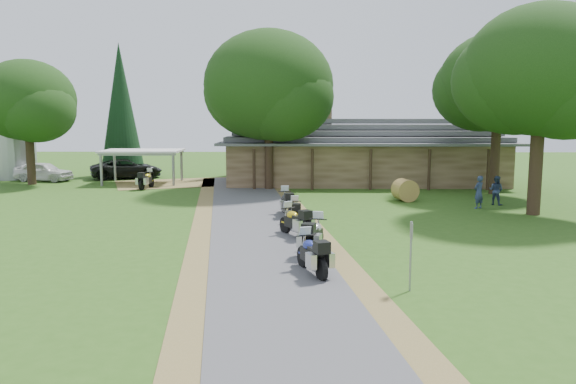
{
  "coord_description": "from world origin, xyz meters",
  "views": [
    {
      "loc": [
        1.03,
        -18.86,
        5.07
      ],
      "look_at": [
        0.57,
        6.57,
        1.6
      ],
      "focal_mm": 35.0,
      "sensor_mm": 36.0,
      "label": 1
    }
  ],
  "objects_px": {
    "lodge": "(363,150)",
    "silo": "(12,134)",
    "motorcycle_row_c": "(295,220)",
    "motorcycle_carport_a": "(146,179)",
    "carport": "(143,167)",
    "car_dark_suv": "(126,164)",
    "motorcycle_row_a": "(312,252)",
    "hay_bale": "(405,190)",
    "car_white_sedan": "(43,169)",
    "motorcycle_row_b": "(314,234)",
    "motorcycle_row_e": "(287,202)",
    "motorcycle_row_d": "(295,212)"
  },
  "relations": [
    {
      "from": "car_white_sedan",
      "to": "motorcycle_row_a",
      "type": "bearing_deg",
      "value": -130.63
    },
    {
      "from": "lodge",
      "to": "silo",
      "type": "relative_size",
      "value": 3.0
    },
    {
      "from": "motorcycle_row_a",
      "to": "hay_bale",
      "type": "distance_m",
      "value": 16.75
    },
    {
      "from": "carport",
      "to": "hay_bale",
      "type": "distance_m",
      "value": 20.05
    },
    {
      "from": "lodge",
      "to": "motorcycle_row_c",
      "type": "xyz_separation_m",
      "value": [
        -5.1,
        -19.68,
        -1.74
      ]
    },
    {
      "from": "car_dark_suv",
      "to": "hay_bale",
      "type": "bearing_deg",
      "value": -144.6
    },
    {
      "from": "lodge",
      "to": "carport",
      "type": "relative_size",
      "value": 3.69
    },
    {
      "from": "car_dark_suv",
      "to": "motorcycle_row_a",
      "type": "relative_size",
      "value": 2.96
    },
    {
      "from": "motorcycle_row_c",
      "to": "motorcycle_carport_a",
      "type": "distance_m",
      "value": 18.69
    },
    {
      "from": "carport",
      "to": "motorcycle_row_b",
      "type": "bearing_deg",
      "value": -61.92
    },
    {
      "from": "motorcycle_row_b",
      "to": "hay_bale",
      "type": "distance_m",
      "value": 14.17
    },
    {
      "from": "motorcycle_row_b",
      "to": "motorcycle_row_e",
      "type": "bearing_deg",
      "value": 23.97
    },
    {
      "from": "car_white_sedan",
      "to": "car_dark_suv",
      "type": "relative_size",
      "value": 0.93
    },
    {
      "from": "carport",
      "to": "car_dark_suv",
      "type": "bearing_deg",
      "value": 123.15
    },
    {
      "from": "lodge",
      "to": "motorcycle_row_e",
      "type": "distance_m",
      "value": 15.75
    },
    {
      "from": "lodge",
      "to": "silo",
      "type": "height_order",
      "value": "silo"
    },
    {
      "from": "car_white_sedan",
      "to": "motorcycle_carport_a",
      "type": "relative_size",
      "value": 2.84
    },
    {
      "from": "motorcycle_row_a",
      "to": "motorcycle_carport_a",
      "type": "bearing_deg",
      "value": 7.28
    },
    {
      "from": "hay_bale",
      "to": "motorcycle_row_e",
      "type": "bearing_deg",
      "value": -144.11
    },
    {
      "from": "car_white_sedan",
      "to": "motorcycle_row_e",
      "type": "distance_m",
      "value": 24.28
    },
    {
      "from": "motorcycle_carport_a",
      "to": "carport",
      "type": "bearing_deg",
      "value": 27.97
    },
    {
      "from": "motorcycle_row_b",
      "to": "motorcycle_row_d",
      "type": "xyz_separation_m",
      "value": [
        -0.73,
        5.28,
        -0.07
      ]
    },
    {
      "from": "motorcycle_carport_a",
      "to": "motorcycle_row_c",
      "type": "bearing_deg",
      "value": -136.98
    },
    {
      "from": "car_dark_suv",
      "to": "motorcycle_row_a",
      "type": "distance_m",
      "value": 31.08
    },
    {
      "from": "lodge",
      "to": "motorcycle_row_e",
      "type": "relative_size",
      "value": 10.17
    },
    {
      "from": "car_dark_suv",
      "to": "motorcycle_row_d",
      "type": "height_order",
      "value": "car_dark_suv"
    },
    {
      "from": "motorcycle_row_a",
      "to": "motorcycle_row_b",
      "type": "height_order",
      "value": "motorcycle_row_b"
    },
    {
      "from": "motorcycle_carport_a",
      "to": "car_dark_suv",
      "type": "bearing_deg",
      "value": 36.42
    },
    {
      "from": "motorcycle_row_a",
      "to": "motorcycle_row_e",
      "type": "xyz_separation_m",
      "value": [
        -1.03,
        10.61,
        0.01
      ]
    },
    {
      "from": "motorcycle_row_e",
      "to": "car_dark_suv",
      "type": "bearing_deg",
      "value": 28.28
    },
    {
      "from": "lodge",
      "to": "motorcycle_row_e",
      "type": "bearing_deg",
      "value": -110.78
    },
    {
      "from": "lodge",
      "to": "motorcycle_carport_a",
      "type": "bearing_deg",
      "value": -164.9
    },
    {
      "from": "motorcycle_row_a",
      "to": "hay_bale",
      "type": "bearing_deg",
      "value": -41.16
    },
    {
      "from": "car_white_sedan",
      "to": "motorcycle_row_c",
      "type": "bearing_deg",
      "value": -124.43
    },
    {
      "from": "motorcycle_row_b",
      "to": "lodge",
      "type": "bearing_deg",
      "value": 4.42
    },
    {
      "from": "motorcycle_row_e",
      "to": "motorcycle_carport_a",
      "type": "xyz_separation_m",
      "value": [
        -10.0,
        10.44,
        -0.03
      ]
    },
    {
      "from": "car_white_sedan",
      "to": "hay_bale",
      "type": "bearing_deg",
      "value": -99.64
    },
    {
      "from": "motorcycle_row_b",
      "to": "silo",
      "type": "bearing_deg",
      "value": 59.27
    },
    {
      "from": "carport",
      "to": "motorcycle_carport_a",
      "type": "relative_size",
      "value": 2.89
    },
    {
      "from": "motorcycle_row_a",
      "to": "motorcycle_row_c",
      "type": "distance_m",
      "value": 5.6
    },
    {
      "from": "lodge",
      "to": "car_white_sedan",
      "type": "xyz_separation_m",
      "value": [
        -24.78,
        0.19,
        -1.5
      ]
    },
    {
      "from": "motorcycle_row_c",
      "to": "hay_bale",
      "type": "distance_m",
      "value": 12.01
    },
    {
      "from": "carport",
      "to": "car_white_sedan",
      "type": "relative_size",
      "value": 1.02
    },
    {
      "from": "car_dark_suv",
      "to": "motorcycle_row_e",
      "type": "xyz_separation_m",
      "value": [
        13.37,
        -16.92,
        -0.45
      ]
    },
    {
      "from": "motorcycle_row_d",
      "to": "motorcycle_row_b",
      "type": "bearing_deg",
      "value": -175.5
    },
    {
      "from": "silo",
      "to": "car_white_sedan",
      "type": "bearing_deg",
      "value": -30.27
    },
    {
      "from": "carport",
      "to": "car_white_sedan",
      "type": "bearing_deg",
      "value": 170.29
    },
    {
      "from": "car_dark_suv",
      "to": "hay_bale",
      "type": "xyz_separation_m",
      "value": [
        20.35,
        -11.88,
        -0.51
      ]
    },
    {
      "from": "car_dark_suv",
      "to": "motorcycle_row_e",
      "type": "relative_size",
      "value": 2.9
    },
    {
      "from": "carport",
      "to": "motorcycle_row_b",
      "type": "relative_size",
      "value": 2.73
    }
  ]
}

